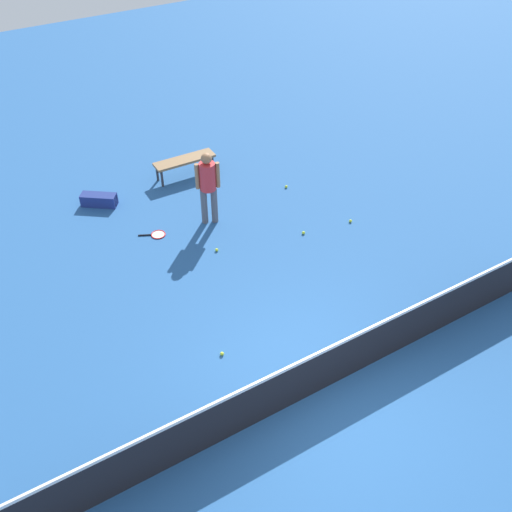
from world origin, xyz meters
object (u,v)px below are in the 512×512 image
at_px(tennis_ball_by_net, 351,221).
at_px(tennis_ball_midcourt, 217,250).
at_px(tennis_ball_baseline, 222,354).
at_px(player_near_side, 208,183).
at_px(equipment_bag, 100,200).
at_px(courtside_bench, 185,161).
at_px(tennis_racket_near_player, 157,235).
at_px(tennis_ball_near_player, 286,187).
at_px(tennis_ball_stray_left, 303,233).

distance_m(tennis_ball_by_net, tennis_ball_midcourt, 3.06).
bearing_deg(tennis_ball_baseline, player_near_side, -114.39).
bearing_deg(tennis_ball_by_net, tennis_ball_midcourt, -11.65).
height_order(tennis_ball_baseline, equipment_bag, equipment_bag).
bearing_deg(tennis_ball_baseline, courtside_bench, -109.49).
bearing_deg(player_near_side, tennis_racket_near_player, -7.10).
relative_size(tennis_racket_near_player, courtside_bench, 0.40).
relative_size(tennis_ball_near_player, tennis_ball_baseline, 1.00).
xyz_separation_m(tennis_ball_midcourt, tennis_ball_baseline, (1.23, 2.51, 0.00)).
bearing_deg(tennis_ball_near_player, courtside_bench, -43.10).
bearing_deg(tennis_ball_by_net, tennis_racket_near_player, -24.57).
bearing_deg(equipment_bag, tennis_ball_stray_left, 135.71).
relative_size(tennis_ball_baseline, tennis_ball_stray_left, 1.00).
xyz_separation_m(tennis_racket_near_player, courtside_bench, (-1.56, -1.84, 0.40)).
height_order(tennis_racket_near_player, tennis_ball_midcourt, tennis_ball_midcourt).
distance_m(tennis_racket_near_player, tennis_ball_near_player, 3.39).
xyz_separation_m(player_near_side, tennis_ball_near_player, (-2.18, -0.28, -0.98)).
height_order(tennis_ball_near_player, tennis_ball_by_net, same).
distance_m(tennis_ball_near_player, courtside_bench, 2.53).
height_order(tennis_racket_near_player, equipment_bag, equipment_bag).
height_order(tennis_ball_stray_left, courtside_bench, courtside_bench).
distance_m(player_near_side, tennis_ball_by_net, 3.24).
distance_m(tennis_ball_stray_left, courtside_bench, 3.63).
xyz_separation_m(tennis_ball_near_player, equipment_bag, (4.03, -1.57, 0.11)).
bearing_deg(tennis_ball_by_net, equipment_bag, -37.58).
relative_size(tennis_ball_midcourt, tennis_ball_baseline, 1.00).
bearing_deg(player_near_side, tennis_ball_baseline, 65.61).
relative_size(player_near_side, tennis_ball_baseline, 25.76).
distance_m(tennis_racket_near_player, tennis_ball_by_net, 4.23).
bearing_deg(tennis_ball_near_player, equipment_bag, -21.27).
xyz_separation_m(tennis_ball_by_net, equipment_bag, (4.49, -3.45, 0.11)).
height_order(player_near_side, tennis_ball_by_net, player_near_side).
xyz_separation_m(player_near_side, tennis_ball_stray_left, (-1.51, 1.43, -0.98)).
height_order(tennis_ball_near_player, courtside_bench, courtside_bench).
xyz_separation_m(tennis_racket_near_player, equipment_bag, (0.64, -1.70, 0.13)).
relative_size(tennis_ball_by_net, courtside_bench, 0.04).
bearing_deg(tennis_ball_stray_left, tennis_ball_near_player, -111.54).
bearing_deg(tennis_ball_stray_left, tennis_racket_near_player, -30.19).
relative_size(tennis_racket_near_player, equipment_bag, 0.74).
xyz_separation_m(player_near_side, tennis_ball_midcourt, (0.36, 0.99, -0.98)).
height_order(player_near_side, tennis_ball_near_player, player_near_side).
bearing_deg(tennis_ball_stray_left, courtside_bench, -71.33).
xyz_separation_m(tennis_ball_midcourt, equipment_bag, (1.49, -2.83, 0.11)).
bearing_deg(tennis_ball_stray_left, player_near_side, -43.46).
distance_m(tennis_ball_near_player, equipment_bag, 4.33).
bearing_deg(tennis_ball_near_player, tennis_ball_baseline, 45.08).
distance_m(tennis_ball_by_net, equipment_bag, 5.66).
xyz_separation_m(tennis_racket_near_player, tennis_ball_by_net, (-3.85, 1.76, 0.02)).
bearing_deg(tennis_racket_near_player, tennis_ball_by_net, 155.43).
height_order(tennis_ball_midcourt, courtside_bench, courtside_bench).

